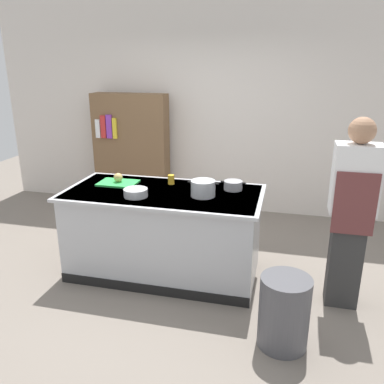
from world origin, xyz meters
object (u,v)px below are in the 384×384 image
(mixing_bowl, at_px, (136,193))
(trash_bin, at_px, (284,312))
(sauce_pan, at_px, (233,185))
(bookshelf, at_px, (131,152))
(juice_cup, at_px, (171,180))
(person_chef, at_px, (351,211))
(onion, at_px, (118,177))
(stock_pot, at_px, (203,188))

(mixing_bowl, relative_size, trash_bin, 0.39)
(sauce_pan, relative_size, bookshelf, 0.15)
(sauce_pan, height_order, juice_cup, juice_cup)
(mixing_bowl, xyz_separation_m, person_chef, (1.96, 0.05, -0.03))
(onion, relative_size, trash_bin, 0.16)
(stock_pot, bearing_deg, onion, 169.26)
(onion, relative_size, stock_pot, 0.32)
(onion, relative_size, sauce_pan, 0.38)
(onion, relative_size, juice_cup, 0.95)
(mixing_bowl, bearing_deg, onion, 133.63)
(mixing_bowl, height_order, bookshelf, bookshelf)
(stock_pot, xyz_separation_m, trash_bin, (0.83, -0.83, -0.68))
(trash_bin, xyz_separation_m, person_chef, (0.51, 0.71, 0.62))
(sauce_pan, height_order, bookshelf, bookshelf)
(juice_cup, xyz_separation_m, person_chef, (1.75, -0.42, -0.04))
(onion, height_order, stock_pot, stock_pot)
(juice_cup, bearing_deg, onion, -167.76)
(sauce_pan, relative_size, trash_bin, 0.43)
(stock_pot, bearing_deg, person_chef, -5.22)
(sauce_pan, height_order, person_chef, person_chef)
(onion, height_order, mixing_bowl, onion)
(mixing_bowl, relative_size, person_chef, 0.13)
(stock_pot, height_order, mixing_bowl, stock_pot)
(mixing_bowl, xyz_separation_m, trash_bin, (1.46, -0.66, -0.64))
(stock_pot, xyz_separation_m, person_chef, (1.34, -0.12, -0.06))
(stock_pot, bearing_deg, sauce_pan, 46.53)
(juice_cup, bearing_deg, trash_bin, -42.36)
(stock_pot, bearing_deg, mixing_bowl, -164.98)
(mixing_bowl, distance_m, person_chef, 1.96)
(juice_cup, bearing_deg, sauce_pan, -2.93)
(stock_pot, relative_size, mixing_bowl, 1.30)
(bookshelf, bearing_deg, mixing_bowl, -66.81)
(trash_bin, bearing_deg, onion, 150.52)
(person_chef, bearing_deg, onion, 86.47)
(juice_cup, height_order, trash_bin, juice_cup)
(sauce_pan, distance_m, juice_cup, 0.66)
(mixing_bowl, bearing_deg, person_chef, 1.34)
(trash_bin, distance_m, bookshelf, 3.58)
(juice_cup, xyz_separation_m, trash_bin, (1.24, -1.13, -0.66))
(stock_pot, xyz_separation_m, mixing_bowl, (-0.63, -0.17, -0.04))
(onion, xyz_separation_m, mixing_bowl, (0.33, -0.35, -0.03))
(bookshelf, bearing_deg, person_chef, -34.79)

